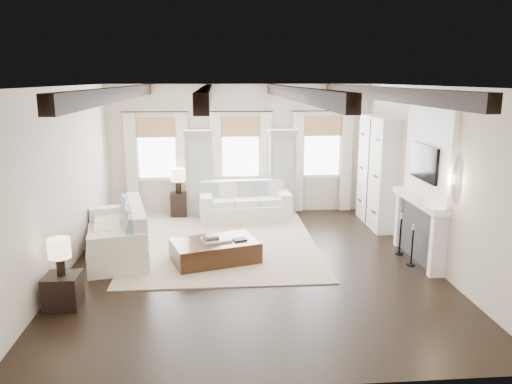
{
  "coord_description": "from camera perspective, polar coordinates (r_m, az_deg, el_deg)",
  "views": [
    {
      "loc": [
        -0.62,
        -8.59,
        3.33
      ],
      "look_at": [
        0.16,
        0.93,
        1.15
      ],
      "focal_mm": 35.0,
      "sensor_mm": 36.0,
      "label": 1
    }
  ],
  "objects": [
    {
      "name": "area_rug",
      "position": [
        10.58,
        -3.83,
        -5.45
      ],
      "size": [
        3.78,
        4.96,
        0.02
      ],
      "primitive_type": "cube",
      "color": "#B8A993",
      "rests_on": "ground"
    },
    {
      "name": "book_lower",
      "position": [
        9.22,
        -5.17,
        -5.32
      ],
      "size": [
        0.31,
        0.27,
        0.04
      ],
      "primitive_type": "cube",
      "rotation": [
        0.0,
        0.0,
        0.3
      ],
      "color": "#262628",
      "rests_on": "tray"
    },
    {
      "name": "side_table_back",
      "position": [
        12.42,
        -8.8,
        -1.44
      ],
      "size": [
        0.39,
        0.39,
        0.59
      ],
      "primitive_type": "cube",
      "color": "black",
      "rests_on": "ground"
    },
    {
      "name": "book_upper",
      "position": [
        9.25,
        -5.05,
        -5.04
      ],
      "size": [
        0.26,
        0.23,
        0.03
      ],
      "primitive_type": "cube",
      "rotation": [
        0.0,
        0.0,
        0.3
      ],
      "color": "beige",
      "rests_on": "book_lower"
    },
    {
      "name": "tray",
      "position": [
        9.29,
        -4.55,
        -5.44
      ],
      "size": [
        0.59,
        0.51,
        0.04
      ],
      "primitive_type": "cube",
      "rotation": [
        0.0,
        0.0,
        0.3
      ],
      "color": "white",
      "rests_on": "ottoman"
    },
    {
      "name": "sofa_left",
      "position": [
        9.92,
        -15.28,
        -4.81
      ],
      "size": [
        1.51,
        2.47,
        0.99
      ],
      "color": "white",
      "rests_on": "ground"
    },
    {
      "name": "candlestick_near",
      "position": [
        9.51,
        17.4,
        -6.18
      ],
      "size": [
        0.16,
        0.16,
        0.78
      ],
      "color": "black",
      "rests_on": "ground"
    },
    {
      "name": "room_shell",
      "position": [
        9.69,
        3.49,
        4.29
      ],
      "size": [
        6.54,
        7.54,
        3.22
      ],
      "color": "beige",
      "rests_on": "ground"
    },
    {
      "name": "book_loose",
      "position": [
        9.27,
        -1.87,
        -5.46
      ],
      "size": [
        0.28,
        0.24,
        0.03
      ],
      "primitive_type": "cube",
      "rotation": [
        0.0,
        0.0,
        0.3
      ],
      "color": "#262628",
      "rests_on": "ottoman"
    },
    {
      "name": "ground",
      "position": [
        9.23,
        -0.53,
        -8.28
      ],
      "size": [
        7.5,
        7.5,
        0.0
      ],
      "primitive_type": "plane",
      "color": "black",
      "rests_on": "ground"
    },
    {
      "name": "candlestick_far",
      "position": [
        10.04,
        16.14,
        -5.0
      ],
      "size": [
        0.17,
        0.17,
        0.82
      ],
      "color": "black",
      "rests_on": "ground"
    },
    {
      "name": "lamp_front",
      "position": [
        7.86,
        -21.57,
        -6.22
      ],
      "size": [
        0.33,
        0.33,
        0.56
      ],
      "color": "black",
      "rests_on": "side_table_front"
    },
    {
      "name": "sofa_back",
      "position": [
        12.0,
        -1.32,
        -1.43
      ],
      "size": [
        2.21,
        1.15,
        0.91
      ],
      "color": "white",
      "rests_on": "ground"
    },
    {
      "name": "lamp_back",
      "position": [
        12.27,
        -8.91,
        1.78
      ],
      "size": [
        0.35,
        0.35,
        0.61
      ],
      "color": "black",
      "rests_on": "side_table_back"
    },
    {
      "name": "ottoman",
      "position": [
        9.35,
        -4.71,
        -6.74
      ],
      "size": [
        1.74,
        1.36,
        0.4
      ],
      "primitive_type": "cube",
      "rotation": [
        0.0,
        0.0,
        0.3
      ],
      "color": "black",
      "rests_on": "ground"
    },
    {
      "name": "side_table_front",
      "position": [
        8.08,
        -21.2,
        -10.47
      ],
      "size": [
        0.5,
        0.5,
        0.5
      ],
      "primitive_type": "cube",
      "color": "black",
      "rests_on": "ground"
    }
  ]
}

